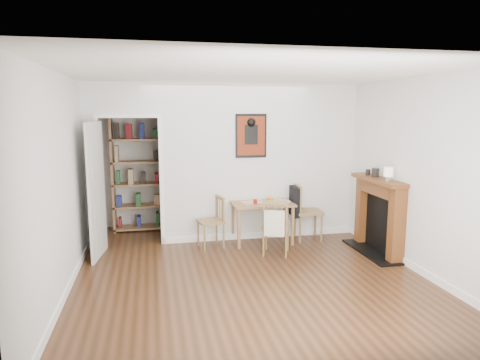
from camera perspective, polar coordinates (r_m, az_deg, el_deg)
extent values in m
plane|color=#4F2D19|center=(6.05, 0.60, -11.65)|extent=(5.20, 5.20, 0.00)
plane|color=silver|center=(8.26, -3.25, 3.23)|extent=(4.50, 0.00, 4.50)
plane|color=silver|center=(3.28, 10.44, -6.00)|extent=(4.50, 0.00, 4.50)
plane|color=silver|center=(5.69, -22.12, -0.12)|extent=(0.00, 5.20, 5.20)
plane|color=silver|center=(6.58, 20.14, 1.17)|extent=(0.00, 5.20, 5.20)
plane|color=white|center=(5.68, 0.64, 13.70)|extent=(5.20, 5.20, 0.00)
cube|color=silver|center=(7.20, 2.70, 2.37)|extent=(3.35, 0.10, 2.60)
cube|color=silver|center=(7.04, -19.12, 1.71)|extent=(0.25, 0.10, 2.60)
cube|color=silver|center=(6.94, -14.78, 10.30)|extent=(0.90, 0.10, 0.55)
cube|color=white|center=(7.06, -18.24, -0.47)|extent=(0.06, 0.14, 2.05)
cube|color=white|center=(7.02, -10.43, -0.22)|extent=(0.06, 0.14, 2.05)
cube|color=white|center=(7.40, 2.75, -7.34)|extent=(3.35, 0.02, 0.10)
cube|color=white|center=(5.45, -22.34, -14.21)|extent=(0.02, 4.00, 0.10)
cube|color=white|center=(6.37, 22.32, -10.80)|extent=(0.02, 4.00, 0.10)
cube|color=silver|center=(6.61, -18.58, -1.35)|extent=(0.15, 0.80, 2.00)
cube|color=black|center=(7.06, 1.48, 5.90)|extent=(0.52, 0.02, 0.72)
cube|color=maroon|center=(7.05, 1.50, 5.90)|extent=(0.46, 0.00, 0.64)
cube|color=#966846|center=(7.01, 2.96, -3.15)|extent=(0.99, 0.63, 0.04)
cube|color=#966846|center=(6.75, -0.15, -6.58)|extent=(0.05, 0.05, 0.64)
cube|color=#966846|center=(6.98, 7.01, -6.13)|extent=(0.05, 0.05, 0.64)
cube|color=#966846|center=(7.25, -0.98, -5.48)|extent=(0.05, 0.05, 0.64)
cube|color=#966846|center=(7.46, 5.72, -5.10)|extent=(0.05, 0.05, 0.64)
cube|color=black|center=(7.19, 7.23, -2.86)|extent=(0.14, 0.39, 0.49)
cube|color=beige|center=(6.27, 4.64, -5.72)|extent=(0.31, 0.20, 0.37)
cube|color=#966846|center=(7.94, -16.61, 0.89)|extent=(0.04, 0.36, 2.12)
cube|color=#966846|center=(7.91, -10.47, 1.10)|extent=(0.04, 0.36, 2.12)
cube|color=#966846|center=(8.12, -13.28, -6.13)|extent=(0.89, 0.36, 0.03)
cube|color=#966846|center=(7.95, -13.49, -0.52)|extent=(0.89, 0.36, 0.03)
cube|color=#966846|center=(7.84, -13.83, 8.38)|extent=(0.89, 0.36, 0.03)
cube|color=maroon|center=(7.92, -13.55, 1.00)|extent=(0.78, 0.29, 0.29)
cube|color=brown|center=(6.46, 20.17, -5.75)|extent=(0.20, 0.16, 1.10)
cube|color=brown|center=(7.29, 16.07, -3.88)|extent=(0.20, 0.16, 1.10)
cube|color=brown|center=(6.75, 18.01, 0.01)|extent=(0.30, 1.21, 0.06)
cube|color=brown|center=(6.78, 18.18, -1.07)|extent=(0.20, 0.85, 0.20)
cube|color=black|center=(6.93, 18.39, -5.53)|extent=(0.08, 0.81, 0.88)
cube|color=black|center=(6.99, 17.34, -9.06)|extent=(0.45, 1.25, 0.03)
cylinder|color=maroon|center=(6.88, 2.05, -2.88)|extent=(0.06, 0.06, 0.08)
sphere|color=orange|center=(7.13, 4.07, -2.46)|extent=(0.08, 0.08, 0.08)
cube|color=beige|center=(7.03, 1.86, -2.95)|extent=(0.44, 0.36, 0.00)
cube|color=silver|center=(7.10, 5.40, -2.81)|extent=(0.29, 0.21, 0.01)
cylinder|color=silver|center=(6.42, 19.14, 0.12)|extent=(0.07, 0.07, 0.08)
cylinder|color=#EAE6C3|center=(6.41, 19.19, 1.04)|extent=(0.13, 0.13, 0.13)
cylinder|color=black|center=(6.83, 17.60, 0.96)|extent=(0.11, 0.11, 0.13)
cylinder|color=black|center=(6.99, 16.70, 1.00)|extent=(0.07, 0.07, 0.09)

